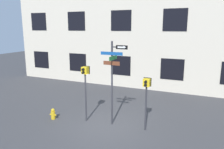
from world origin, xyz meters
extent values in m
plane|color=#38383A|center=(0.00, 0.00, 0.00)|extent=(60.00, 60.00, 0.00)
cube|color=black|center=(-10.00, 7.08, 1.74)|extent=(1.66, 0.03, 1.53)
cube|color=black|center=(-6.00, 7.08, 1.74)|extent=(1.66, 0.03, 1.53)
cube|color=black|center=(-2.00, 7.08, 1.74)|extent=(1.66, 0.03, 1.53)
cube|color=black|center=(2.00, 7.08, 1.74)|extent=(1.66, 0.03, 1.53)
cube|color=black|center=(-10.00, 7.08, 5.21)|extent=(1.66, 0.03, 1.53)
cube|color=black|center=(-6.00, 7.08, 5.21)|extent=(1.66, 0.03, 1.53)
cube|color=black|center=(-2.00, 7.08, 5.21)|extent=(1.66, 0.03, 1.53)
cube|color=black|center=(2.00, 7.08, 5.21)|extent=(1.66, 0.03, 1.53)
cylinder|color=#2D2D33|center=(0.17, 0.41, 2.04)|extent=(0.09, 0.09, 4.09)
cube|color=#2D2D33|center=(0.42, 0.41, 3.82)|extent=(0.49, 0.05, 0.05)
cube|color=#14478C|center=(0.17, 0.35, 3.52)|extent=(1.10, 0.02, 0.15)
cube|color=#196B2D|center=(0.23, 0.41, 3.31)|extent=(0.02, 0.88, 0.18)
cube|color=brown|center=(0.17, 0.35, 3.07)|extent=(0.83, 0.02, 0.18)
cube|color=black|center=(0.66, 0.40, 3.82)|extent=(0.56, 0.02, 0.18)
cube|color=white|center=(0.62, 0.38, 3.82)|extent=(0.32, 0.01, 0.07)
cone|color=white|center=(0.82, 0.38, 3.82)|extent=(0.10, 0.14, 0.14)
cylinder|color=#2D2D33|center=(-1.19, 0.23, 1.24)|extent=(0.08, 0.08, 2.47)
cube|color=gold|center=(-1.19, 0.23, 2.64)|extent=(0.31, 0.26, 0.34)
cube|color=black|center=(-1.19, 0.37, 2.64)|extent=(0.37, 0.02, 0.40)
cylinder|color=black|center=(-1.19, 0.04, 2.72)|extent=(0.12, 0.12, 0.12)
cylinder|color=black|center=(-1.19, 0.04, 2.56)|extent=(0.12, 0.12, 0.12)
cylinder|color=orange|center=(-1.19, 0.09, 2.72)|extent=(0.10, 0.01, 0.10)
cylinder|color=#2D2D33|center=(1.86, 0.43, 1.06)|extent=(0.08, 0.08, 2.12)
cube|color=gold|center=(1.86, 0.43, 2.29)|extent=(0.30, 0.26, 0.34)
cube|color=black|center=(1.86, 0.57, 2.29)|extent=(0.36, 0.02, 0.40)
cylinder|color=black|center=(1.86, 0.24, 2.36)|extent=(0.12, 0.12, 0.12)
cylinder|color=black|center=(1.86, 0.24, 2.21)|extent=(0.12, 0.12, 0.12)
cylinder|color=silver|center=(1.86, 0.30, 2.36)|extent=(0.10, 0.01, 0.10)
cylinder|color=gold|center=(-2.88, -0.29, 0.21)|extent=(0.22, 0.22, 0.42)
sphere|color=gold|center=(-2.88, -0.29, 0.48)|extent=(0.19, 0.19, 0.19)
cylinder|color=gold|center=(-3.03, -0.29, 0.23)|extent=(0.08, 0.08, 0.08)
cylinder|color=gold|center=(-2.73, -0.29, 0.23)|extent=(0.08, 0.08, 0.08)
camera|label=1|loc=(4.23, -8.85, 4.70)|focal=35.00mm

